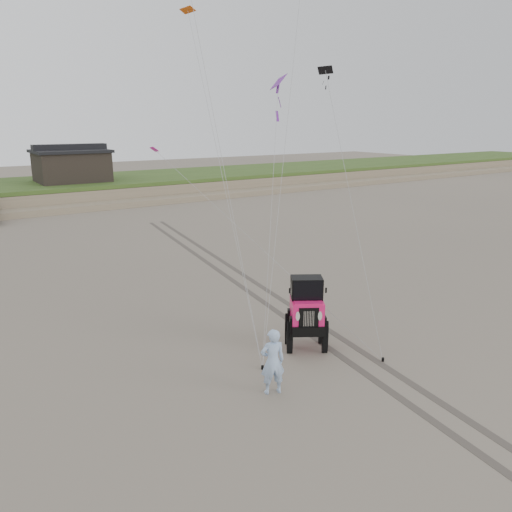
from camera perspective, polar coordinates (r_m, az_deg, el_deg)
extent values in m
plane|color=#6B6054|center=(15.91, 7.61, -11.20)|extent=(160.00, 160.00, 0.00)
cube|color=#7A6B54|center=(49.93, -22.59, 6.68)|extent=(160.00, 12.00, 1.40)
cube|color=#2D4719|center=(49.83, -22.69, 7.65)|extent=(160.00, 12.00, 0.35)
cube|color=#7A6B54|center=(43.70, -20.78, 5.21)|extent=(160.00, 3.50, 0.50)
cube|color=black|center=(49.15, -20.32, 9.52)|extent=(6.00, 5.00, 2.60)
cube|color=black|center=(49.05, -20.47, 11.17)|extent=(6.40, 5.40, 0.25)
cube|color=black|center=(49.03, -20.52, 11.61)|extent=(6.40, 1.20, 0.50)
imported|color=#85AACE|center=(13.41, 1.91, -11.96)|extent=(0.77, 0.62, 1.83)
cube|color=#E2580B|center=(24.51, -7.82, 26.09)|extent=(0.62, 0.71, 0.24)
cube|color=#6F1B99|center=(23.15, 2.59, 19.27)|extent=(0.71, 1.05, 0.64)
cube|color=black|center=(18.76, 7.93, 20.30)|extent=(0.51, 0.55, 0.28)
cube|color=#D11A93|center=(23.09, -11.56, 11.86)|extent=(0.31, 0.55, 0.27)
cylinder|color=black|center=(14.95, 0.74, -12.62)|extent=(0.08, 0.08, 0.12)
cylinder|color=black|center=(15.86, 14.30, -11.40)|extent=(0.08, 0.08, 0.12)
cube|color=#4C443D|center=(22.80, -2.64, -2.82)|extent=(4.42, 29.74, 0.01)
cube|color=#4C443D|center=(23.20, -0.95, -2.49)|extent=(4.42, 29.74, 0.01)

